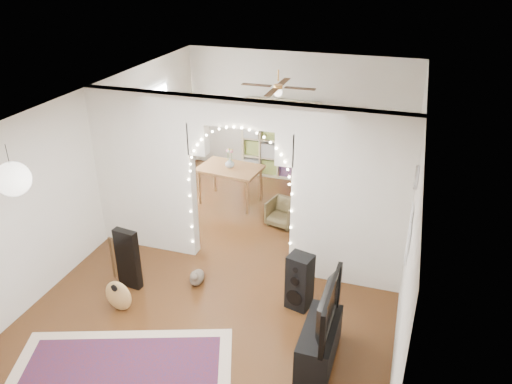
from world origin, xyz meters
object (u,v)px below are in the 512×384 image
(floor_speaker, at_px, (299,282))
(dining_chair_left, at_px, (283,213))
(dining_chair_right, at_px, (343,189))
(acoustic_guitar, at_px, (117,284))
(bookcase, at_px, (280,140))
(dining_table, at_px, (230,171))
(media_console, at_px, (319,343))

(floor_speaker, height_order, dining_chair_left, floor_speaker)
(dining_chair_left, height_order, dining_chair_right, dining_chair_right)
(floor_speaker, bearing_deg, acoustic_guitar, -145.95)
(bookcase, bearing_deg, dining_table, -110.48)
(dining_chair_left, distance_m, dining_chair_right, 1.61)
(media_console, relative_size, dining_chair_right, 1.81)
(floor_speaker, xyz_separation_m, dining_table, (-2.06, 2.76, 0.26))
(dining_table, bearing_deg, media_console, -48.92)
(bookcase, distance_m, dining_chair_left, 2.31)
(dining_chair_left, xyz_separation_m, dining_chair_right, (0.91, 1.34, 0.01))
(media_console, height_order, dining_chair_left, media_console)
(media_console, relative_size, bookcase, 0.59)
(dining_table, distance_m, dining_chair_left, 1.42)
(dining_table, bearing_deg, bookcase, 76.34)
(acoustic_guitar, xyz_separation_m, dining_chair_left, (1.55, 3.06, -0.20))
(floor_speaker, distance_m, bookcase, 4.61)
(floor_speaker, bearing_deg, dining_chair_left, 124.90)
(dining_table, xyz_separation_m, dining_chair_left, (1.23, -0.55, -0.44))
(acoustic_guitar, distance_m, floor_speaker, 2.53)
(acoustic_guitar, height_order, bookcase, bookcase)
(acoustic_guitar, height_order, floor_speaker, acoustic_guitar)
(floor_speaker, relative_size, dining_chair_left, 1.60)
(bookcase, relative_size, dining_table, 1.32)
(floor_speaker, distance_m, media_console, 1.05)
(acoustic_guitar, xyz_separation_m, dining_table, (0.32, 3.61, 0.24))
(acoustic_guitar, bearing_deg, dining_table, 95.58)
(floor_speaker, distance_m, dining_chair_right, 3.55)
(dining_chair_right, bearing_deg, media_console, -61.31)
(bookcase, bearing_deg, floor_speaker, -71.50)
(media_console, xyz_separation_m, dining_chair_left, (-1.30, 3.13, -0.01))
(media_console, distance_m, dining_table, 4.49)
(dining_table, distance_m, dining_chair_right, 2.32)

